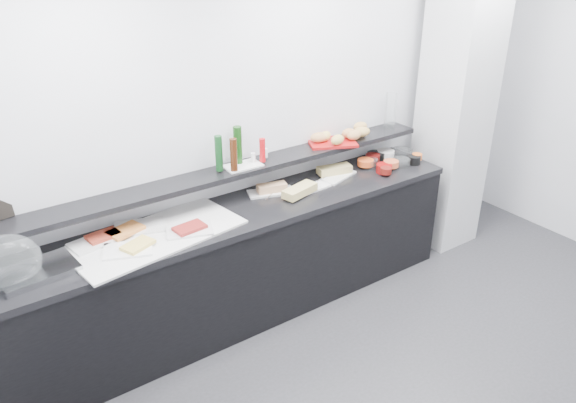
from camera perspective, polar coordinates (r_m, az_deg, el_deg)
back_wall at (r=4.46m, az=0.70°, el=8.08°), size 5.00×0.02×2.70m
column at (r=5.22m, az=16.74°, el=9.70°), size 0.50×0.50×2.70m
buffet_cabinet at (r=4.29m, az=-4.69°, el=-6.54°), size 3.60×0.60×0.85m
counter_top at (r=4.06m, az=-4.92°, el=-1.20°), size 3.62×0.62×0.05m
wall_shelf at (r=4.09m, az=-6.30°, el=2.90°), size 3.60×0.25×0.04m
cloche_base at (r=3.62m, az=-24.09°, el=-6.51°), size 0.46×0.33×0.04m
cloche_dome at (r=3.57m, az=-26.76°, el=-5.61°), size 0.40×0.27×0.34m
linen_runner at (r=3.80m, az=-13.26°, el=-3.40°), size 1.20×0.70×0.01m
platter_meat_a at (r=3.80m, az=-19.15°, el=-3.95°), size 0.32×0.24×0.01m
food_meat_a at (r=3.82m, az=-18.26°, el=-3.31°), size 0.22×0.16×0.02m
platter_salmon at (r=3.90m, az=-14.85°, el=-2.50°), size 0.38×0.32×0.01m
food_salmon at (r=3.84m, az=-16.20°, el=-2.85°), size 0.26×0.21×0.02m
platter_cheese at (r=3.65m, az=-15.95°, el=-4.73°), size 0.35×0.30×0.01m
food_cheese at (r=3.65m, az=-15.01°, el=-4.28°), size 0.23×0.19×0.02m
platter_meat_b at (r=3.79m, az=-9.99°, el=-2.87°), size 0.35×0.29×0.01m
food_meat_b at (r=3.78m, az=-9.96°, el=-2.63°), size 0.22×0.15×0.02m
sandwich_plate_left at (r=4.29m, az=-1.75°, el=0.96°), size 0.38×0.25×0.01m
sandwich_food_left at (r=4.28m, az=-1.65°, el=1.42°), size 0.24×0.14×0.06m
tongs_left at (r=4.21m, az=-1.85°, el=0.60°), size 0.14×0.09×0.01m
sandwich_plate_mid at (r=4.36m, az=2.43°, el=1.38°), size 0.31×0.16×0.01m
sandwich_food_mid at (r=4.23m, az=1.20°, el=1.13°), size 0.31×0.18×0.06m
tongs_mid at (r=4.24m, az=0.99°, el=0.79°), size 0.16×0.06×0.01m
sandwich_plate_right at (r=4.58m, az=5.10°, el=2.57°), size 0.37×0.24×0.01m
sandwich_food_right at (r=4.62m, az=4.73°, el=3.25°), size 0.30×0.17×0.06m
tongs_right at (r=4.49m, az=3.37°, el=2.26°), size 0.16×0.04×0.01m
bowl_glass_fruit at (r=4.81m, az=8.21°, el=3.90°), size 0.17×0.17×0.07m
fill_glass_fruit at (r=4.78m, az=7.88°, el=3.95°), size 0.15×0.15×0.05m
bowl_black_jam at (r=4.96m, az=8.90°, el=4.55°), size 0.19×0.19×0.07m
fill_black_jam at (r=4.90m, az=8.59°, el=4.46°), size 0.16×0.16×0.05m
bowl_glass_cream at (r=5.07m, az=11.49°, el=4.84°), size 0.21×0.21×0.07m
fill_glass_cream at (r=5.01m, az=9.90°, el=4.86°), size 0.17×0.17×0.05m
bowl_red_jam at (r=4.72m, az=9.72°, el=3.33°), size 0.14×0.14×0.07m
fill_red_jam at (r=4.65m, az=9.92°, el=3.13°), size 0.11×0.11×0.05m
bowl_glass_salmon at (r=4.86m, az=11.45°, el=3.89°), size 0.18×0.18×0.07m
fill_glass_salmon at (r=4.79m, az=10.43°, el=3.80°), size 0.13×0.13×0.05m
bowl_black_fruit at (r=4.94m, az=12.68°, el=4.14°), size 0.12×0.12×0.07m
fill_black_fruit at (r=4.99m, az=12.97°, el=4.47°), size 0.12×0.12×0.05m
condiment_tray at (r=4.14m, az=-4.64°, el=3.64°), size 0.28×0.18×0.01m
bottle_green_a at (r=4.01m, az=-7.04°, el=4.88°), size 0.05×0.05×0.26m
bottle_brown at (r=4.00m, az=-5.55°, el=4.75°), size 0.07×0.07×0.24m
bottle_green_b at (r=4.13m, az=-5.12°, el=5.74°), size 0.07×0.07×0.28m
bottle_hot at (r=4.16m, az=-2.62°, el=5.24°), size 0.06×0.06×0.18m
shaker_salt at (r=4.18m, az=-3.56°, el=4.50°), size 0.05×0.05×0.07m
shaker_pepper at (r=4.26m, az=-2.32°, el=4.96°), size 0.04×0.04×0.07m
bread_tray at (r=4.59m, az=4.49°, el=6.01°), size 0.45×0.40×0.02m
bread_roll_nw at (r=4.54m, az=3.18°, el=6.53°), size 0.17×0.13×0.08m
bread_roll_ne at (r=4.83m, az=7.35°, el=7.56°), size 0.14×0.09×0.08m
bread_roll_sw at (r=4.50m, az=5.03°, el=6.27°), size 0.14×0.10×0.08m
bread_roll_s at (r=4.62m, az=6.73°, el=6.72°), size 0.14×0.10×0.08m
bread_roll_se at (r=4.70m, az=7.46°, el=7.03°), size 0.17×0.13×0.08m
bread_roll_midw at (r=4.57m, az=3.80°, el=6.64°), size 0.14×0.11×0.08m
bread_roll_mide at (r=4.66m, az=6.17°, el=6.92°), size 0.13×0.09×0.08m
carafe at (r=5.01m, az=10.37°, el=9.11°), size 0.11×0.11×0.30m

